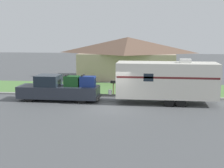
{
  "coord_description": "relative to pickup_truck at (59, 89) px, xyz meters",
  "views": [
    {
      "loc": [
        2.79,
        -21.46,
        5.24
      ],
      "look_at": [
        -0.22,
        1.8,
        1.4
      ],
      "focal_mm": 50.0,
      "sensor_mm": 36.0,
      "label": 1
    }
  ],
  "objects": [
    {
      "name": "mailbox",
      "position": [
        3.97,
        2.61,
        0.06
      ],
      "size": [
        0.48,
        0.2,
        1.26
      ],
      "color": "brown",
      "rests_on": "ground_plane"
    },
    {
      "name": "ground_plane",
      "position": [
        4.4,
        -1.8,
        -0.91
      ],
      "size": [
        120.0,
        120.0,
        0.0
      ],
      "primitive_type": "plane",
      "color": "#515456"
    },
    {
      "name": "curb_strip",
      "position": [
        4.4,
        1.95,
        -0.84
      ],
      "size": [
        80.0,
        0.3,
        0.14
      ],
      "color": "#999993",
      "rests_on": "ground_plane"
    },
    {
      "name": "travel_trailer",
      "position": [
        8.29,
        -0.0,
        0.87
      ],
      "size": [
        8.61,
        2.39,
        3.37
      ],
      "color": "black",
      "rests_on": "ground_plane"
    },
    {
      "name": "lawn_strip",
      "position": [
        4.4,
        5.6,
        -0.89
      ],
      "size": [
        80.0,
        7.0,
        0.03
      ],
      "color": "#568442",
      "rests_on": "ground_plane"
    },
    {
      "name": "house_across_street",
      "position": [
        4.33,
        13.16,
        1.57
      ],
      "size": [
        11.59,
        7.2,
        4.78
      ],
      "color": "tan",
      "rests_on": "ground_plane"
    },
    {
      "name": "pickup_truck",
      "position": [
        0.0,
        0.0,
        0.0
      ],
      "size": [
        6.38,
        1.97,
        2.08
      ],
      "color": "black",
      "rests_on": "ground_plane"
    }
  ]
}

